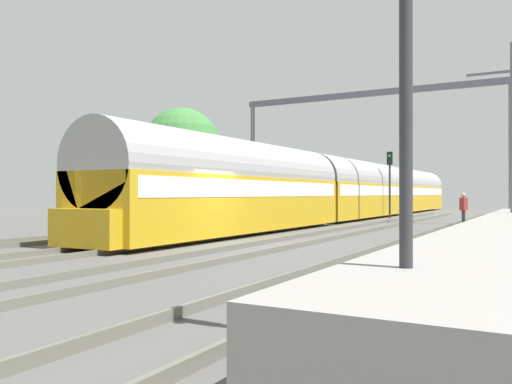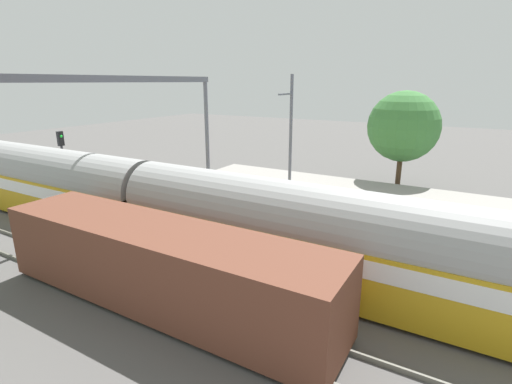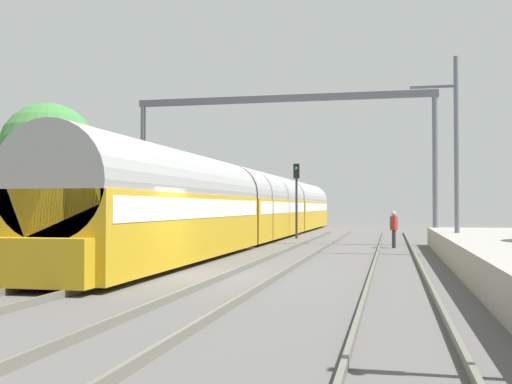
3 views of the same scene
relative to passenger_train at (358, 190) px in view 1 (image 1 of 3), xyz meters
name	(u,v)px [view 1 (image 1 of 3)]	position (x,y,z in m)	size (l,w,h in m)	color
ground	(228,243)	(1.94, -20.00, -1.97)	(120.00, 120.00, 0.00)	#565352
track_far_west	(102,235)	(-3.88, -20.00, -1.89)	(1.52, 60.00, 0.16)	#646358
track_west	(182,239)	(0.00, -20.00, -1.89)	(1.52, 60.00, 0.16)	#646358
track_east	(280,244)	(3.88, -20.00, -1.89)	(1.52, 60.00, 0.16)	#646358
track_far_east	(402,250)	(7.77, -20.00, -1.89)	(1.52, 60.00, 0.16)	#646358
passenger_train	(358,190)	(0.00, 0.00, 0.00)	(2.93, 49.20, 3.82)	gold
freight_car	(208,198)	(-3.88, -12.62, -0.50)	(2.80, 13.00, 2.70)	brown
person_crossing	(464,207)	(7.71, -6.78, -0.94)	(0.36, 0.46, 1.73)	#343434
railway_signal_near	(406,44)	(10.12, -29.61, 1.29)	(0.36, 0.30, 5.09)	#2D2D33
railway_signal_far	(390,175)	(1.92, 1.05, 0.99)	(0.36, 0.30, 4.58)	#2D2D33
catenary_gantry	(367,124)	(1.94, -4.35, 3.90)	(16.05, 0.28, 7.86)	slate
catenary_pole_east_mid	(512,135)	(10.12, -10.84, 2.18)	(1.90, 0.20, 8.00)	slate
tree_west_background	(182,146)	(-11.40, -4.82, 3.09)	(5.50, 5.50, 7.82)	#4C3826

